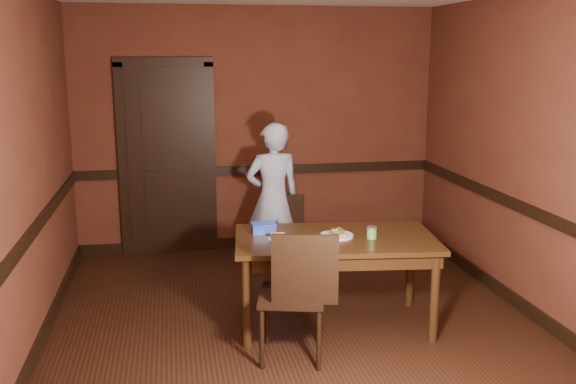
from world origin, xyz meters
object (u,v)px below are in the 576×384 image
object	(u,v)px
chair_near	(292,293)
sauce_jar	(372,233)
dining_table	(335,281)
sandwich_plate	(337,234)
chair_far	(294,237)
person	(273,198)
cheese_saucer	(278,237)
food_tub	(264,228)

from	to	relation	value
chair_near	sauce_jar	distance (m)	0.88
dining_table	sandwich_plate	xyz separation A→B (m)	(0.01, 0.01, 0.39)
sauce_jar	chair_far	bearing A→B (deg)	105.65
person	sandwich_plate	bearing A→B (deg)	95.30
person	sauce_jar	distance (m)	1.61
chair_near	cheese_saucer	xyz separation A→B (m)	(-0.02, 0.51, 0.27)
chair_far	cheese_saucer	xyz separation A→B (m)	(-0.36, -1.22, 0.37)
chair_far	person	size ratio (longest dim) A/B	0.53
cheese_saucer	chair_far	bearing A→B (deg)	73.43
chair_far	cheese_saucer	distance (m)	1.33
sandwich_plate	sauce_jar	distance (m)	0.28
chair_far	sandwich_plate	distance (m)	1.29
dining_table	cheese_saucer	bearing A→B (deg)	-175.08
cheese_saucer	food_tub	bearing A→B (deg)	111.97
food_tub	chair_near	bearing A→B (deg)	-81.96
chair_far	person	bearing A→B (deg)	153.66
person	sandwich_plate	distance (m)	1.44
dining_table	chair_far	xyz separation A→B (m)	(-0.10, 1.24, 0.03)
chair_far	cheese_saucer	size ratio (longest dim) A/B	5.32
chair_near	sandwich_plate	world-z (taller)	chair_near
dining_table	sandwich_plate	distance (m)	0.39
chair_far	sauce_jar	xyz separation A→B (m)	(0.37, -1.33, 0.40)
chair_near	food_tub	distance (m)	0.79
chair_far	food_tub	size ratio (longest dim) A/B	4.03
dining_table	sauce_jar	xyz separation A→B (m)	(0.27, -0.09, 0.42)
dining_table	chair_far	size ratio (longest dim) A/B	1.99
sandwich_plate	sauce_jar	size ratio (longest dim) A/B	2.75
person	sandwich_plate	world-z (taller)	person
chair_near	person	xyz separation A→B (m)	(0.17, 1.91, 0.27)
sauce_jar	cheese_saucer	bearing A→B (deg)	171.66
dining_table	chair_far	distance (m)	1.24
person	food_tub	xyz separation A→B (m)	(-0.27, -1.19, 0.03)
cheese_saucer	food_tub	xyz separation A→B (m)	(-0.08, 0.21, 0.02)
chair_near	food_tub	xyz separation A→B (m)	(-0.10, 0.72, 0.30)
dining_table	chair_far	world-z (taller)	chair_far
person	food_tub	world-z (taller)	person
chair_far	sandwich_plate	world-z (taller)	sandwich_plate
dining_table	sauce_jar	world-z (taller)	sauce_jar
chair_far	sauce_jar	world-z (taller)	sauce_jar
person	sandwich_plate	size ratio (longest dim) A/B	5.73
dining_table	cheese_saucer	world-z (taller)	cheese_saucer
sandwich_plate	cheese_saucer	xyz separation A→B (m)	(-0.48, 0.00, -0.00)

